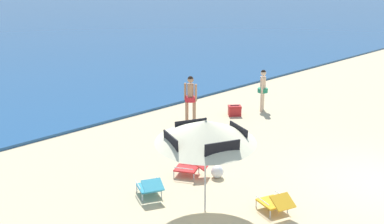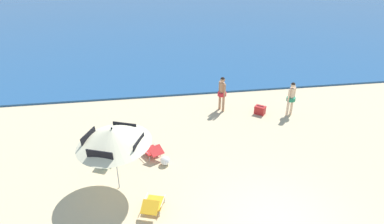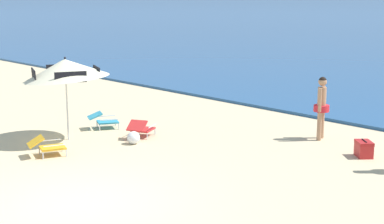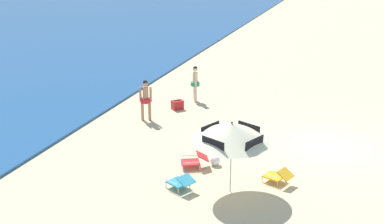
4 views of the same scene
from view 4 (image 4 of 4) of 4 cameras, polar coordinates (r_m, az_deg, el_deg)
ground_plane at (r=19.75m, az=14.91°, el=-3.84°), size 800.00×800.00×0.00m
beach_umbrella_striped_main at (r=15.31m, az=4.38°, el=-2.20°), size 3.30×3.30×2.33m
lounge_chair_under_umbrella at (r=16.08m, az=-1.25°, el=-7.65°), size 0.85×1.01×0.51m
lounge_chair_beside_umbrella at (r=17.49m, az=0.30°, el=-5.31°), size 0.88×1.03×0.52m
lounge_chair_facing_sea at (r=16.68m, az=9.44°, el=-6.89°), size 0.79×1.01×0.52m
person_standing_near_shore at (r=21.54m, az=-5.12°, el=1.62°), size 0.43×0.49×1.74m
person_standing_beside at (r=23.87m, az=0.35°, el=3.41°), size 0.45×0.41×1.68m
cooler_box at (r=23.04m, az=-1.61°, el=0.79°), size 0.60×0.59×0.43m
beach_ball at (r=17.71m, az=2.54°, el=-5.34°), size 0.35×0.35×0.35m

